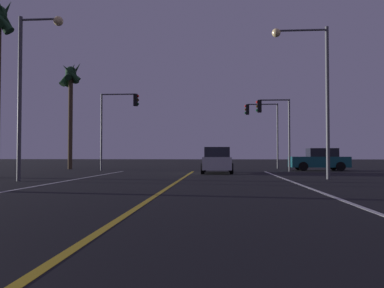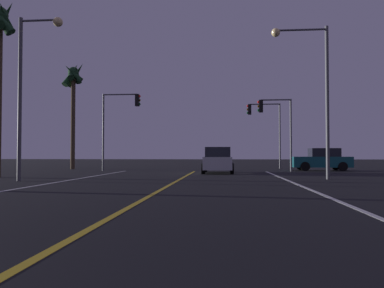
{
  "view_description": "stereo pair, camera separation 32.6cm",
  "coord_description": "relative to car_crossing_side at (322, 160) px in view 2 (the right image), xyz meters",
  "views": [
    {
      "loc": [
        1.88,
        1.28,
        1.22
      ],
      "look_at": [
        0.36,
        22.39,
        1.81
      ],
      "focal_mm": 35.27,
      "sensor_mm": 36.0,
      "label": 1
    },
    {
      "loc": [
        2.2,
        1.28,
        1.22
      ],
      "look_at": [
        0.36,
        22.39,
        1.81
      ],
      "focal_mm": 35.27,
      "sensor_mm": 36.0,
      "label": 2
    }
  ],
  "objects": [
    {
      "name": "palm_tree_left_far",
      "position": [
        -20.08,
        1.26,
        6.36
      ],
      "size": [
        2.08,
        2.04,
        9.16
      ],
      "color": "#473826",
      "rests_on": "ground"
    },
    {
      "name": "lane_edge_right",
      "position": [
        -4.38,
        -19.4,
        -0.82
      ],
      "size": [
        0.16,
        34.58,
        0.01
      ],
      "primitive_type": "cube",
      "color": "silver",
      "rests_on": "ground"
    },
    {
      "name": "street_lamp_right_far",
      "position": [
        -2.96,
        -10.32,
        4.09
      ],
      "size": [
        2.8,
        0.44,
        7.61
      ],
      "rotation": [
        0.0,
        0.0,
        3.14
      ],
      "color": "#4C4C51",
      "rests_on": "ground"
    },
    {
      "name": "car_ahead_far",
      "position": [
        -7.79,
        -4.48,
        0.0
      ],
      "size": [
        2.02,
        4.3,
        1.7
      ],
      "rotation": [
        0.0,
        0.0,
        1.57
      ],
      "color": "black",
      "rests_on": "ground"
    },
    {
      "name": "street_lamp_left_mid",
      "position": [
        -16.31,
        -12.79,
        4.03
      ],
      "size": [
        2.11,
        0.44,
        7.59
      ],
      "color": "#4C4C51",
      "rests_on": "ground"
    },
    {
      "name": "car_crossing_side",
      "position": [
        0.0,
        0.0,
        0.0
      ],
      "size": [
        4.3,
        2.02,
        1.7
      ],
      "rotation": [
        0.0,
        0.0,
        3.14
      ],
      "color": "black",
      "rests_on": "ground"
    },
    {
      "name": "traffic_light_near_left",
      "position": [
        -15.19,
        -1.61,
        3.46
      ],
      "size": [
        2.94,
        0.36,
        5.82
      ],
      "color": "#4C4C51",
      "rests_on": "ground"
    },
    {
      "name": "traffic_light_near_right",
      "position": [
        -3.69,
        -1.61,
        3.06
      ],
      "size": [
        2.47,
        0.36,
        5.26
      ],
      "rotation": [
        0.0,
        0.0,
        3.14
      ],
      "color": "#4C4C51",
      "rests_on": "ground"
    },
    {
      "name": "traffic_light_far_right",
      "position": [
        -3.89,
        3.89,
        3.37
      ],
      "size": [
        2.93,
        0.36,
        5.68
      ],
      "rotation": [
        0.0,
        0.0,
        3.14
      ],
      "color": "#4C4C51",
      "rests_on": "ground"
    },
    {
      "name": "lane_center_divider",
      "position": [
        -9.53,
        -19.4,
        -0.82
      ],
      "size": [
        0.16,
        34.58,
        0.01
      ],
      "primitive_type": "cube",
      "color": "gold",
      "rests_on": "ground"
    }
  ]
}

